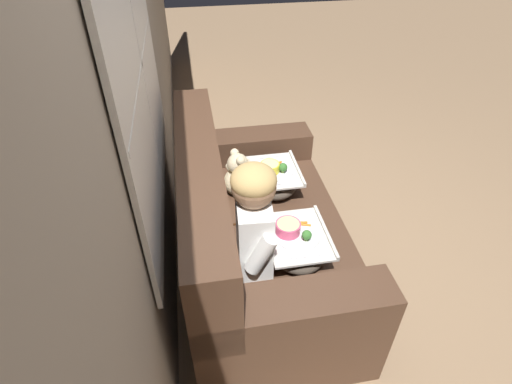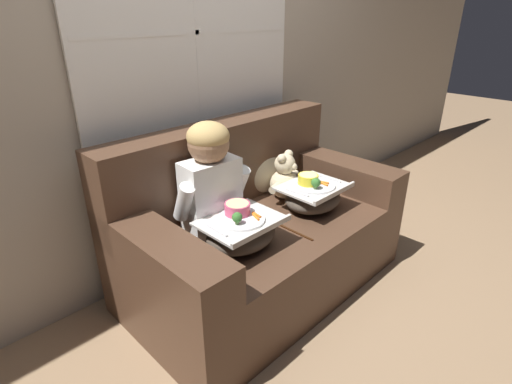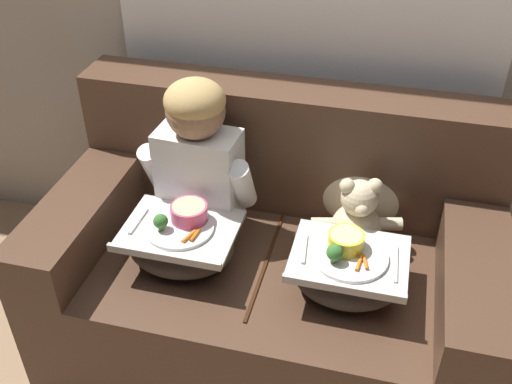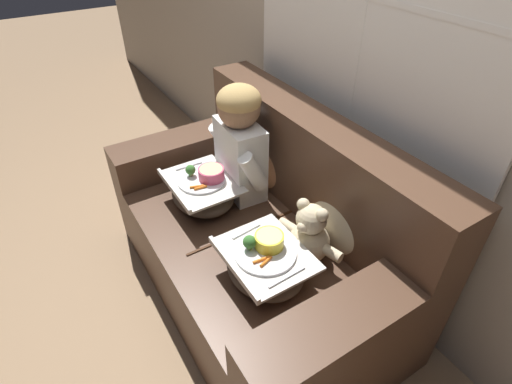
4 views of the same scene
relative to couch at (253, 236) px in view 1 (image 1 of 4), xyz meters
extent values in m
plane|color=#8E7051|center=(0.00, -0.07, -0.34)|extent=(14.00, 14.00, 0.00)
cube|color=#A89E8E|center=(0.00, 0.52, 0.96)|extent=(8.00, 0.05, 2.60)
cube|color=white|center=(0.00, 0.48, 1.07)|extent=(1.47, 0.02, 1.34)
cube|color=black|center=(0.00, 0.48, 1.07)|extent=(1.42, 0.01, 1.29)
cube|color=white|center=(0.00, 0.47, 1.07)|extent=(0.02, 0.02, 1.29)
cube|color=white|center=(0.00, 0.47, 1.07)|extent=(1.42, 0.02, 0.02)
cube|color=#4C3323|center=(0.00, -0.07, -0.12)|extent=(1.60, 0.91, 0.45)
cube|color=#4C3323|center=(0.00, 0.28, 0.35)|extent=(1.60, 0.22, 0.49)
cube|color=#4C3323|center=(-0.69, -0.07, 0.20)|extent=(0.22, 0.91, 0.19)
cube|color=#4C3323|center=(0.69, -0.07, 0.20)|extent=(0.22, 0.91, 0.19)
cube|color=#32190A|center=(0.00, -0.09, 0.11)|extent=(0.01, 0.65, 0.01)
ellipsoid|color=#B2754C|center=(-0.29, 0.20, 0.28)|extent=(0.36, 0.17, 0.37)
ellipsoid|color=#C1B293|center=(0.29, 0.20, 0.28)|extent=(0.35, 0.17, 0.36)
cube|color=white|center=(-0.29, 0.04, 0.31)|extent=(0.31, 0.18, 0.40)
sphere|color=#936B4C|center=(-0.29, 0.04, 0.59)|extent=(0.21, 0.21, 0.21)
ellipsoid|color=tan|center=(-0.29, 0.04, 0.63)|extent=(0.21, 0.21, 0.14)
cylinder|color=white|center=(-0.46, 0.04, 0.34)|extent=(0.09, 0.16, 0.22)
cylinder|color=white|center=(-0.12, 0.02, 0.34)|extent=(0.09, 0.16, 0.22)
sphere|color=beige|center=(0.29, 0.04, 0.20)|extent=(0.18, 0.18, 0.18)
sphere|color=beige|center=(0.29, 0.04, 0.33)|extent=(0.13, 0.13, 0.13)
sphere|color=beige|center=(0.25, 0.03, 0.38)|extent=(0.05, 0.05, 0.05)
sphere|color=beige|center=(0.34, 0.06, 0.38)|extent=(0.05, 0.05, 0.05)
sphere|color=beige|center=(0.30, -0.01, 0.32)|extent=(0.05, 0.05, 0.05)
sphere|color=black|center=(0.31, -0.02, 0.33)|extent=(0.02, 0.02, 0.02)
cylinder|color=beige|center=(0.18, 0.01, 0.21)|extent=(0.10, 0.07, 0.05)
cylinder|color=beige|center=(0.40, 0.07, 0.21)|extent=(0.10, 0.07, 0.05)
cylinder|color=beige|center=(0.27, -0.05, 0.13)|extent=(0.07, 0.09, 0.05)
cylinder|color=beige|center=(0.35, -0.03, 0.13)|extent=(0.07, 0.09, 0.05)
ellipsoid|color=#473D33|center=(-0.29, -0.18, 0.17)|extent=(0.38, 0.30, 0.13)
cube|color=beige|center=(-0.29, -0.18, 0.25)|extent=(0.39, 0.31, 0.01)
cube|color=beige|center=(-0.29, -0.33, 0.26)|extent=(0.39, 0.02, 0.02)
cylinder|color=silver|center=(-0.29, -0.18, 0.26)|extent=(0.24, 0.24, 0.01)
cylinder|color=#D64C70|center=(-0.27, -0.13, 0.29)|extent=(0.13, 0.13, 0.06)
cylinder|color=#E5D189|center=(-0.27, -0.13, 0.32)|extent=(0.11, 0.11, 0.01)
sphere|color=#38702D|center=(-0.34, -0.21, 0.30)|extent=(0.05, 0.05, 0.05)
cylinder|color=#7A9E56|center=(-0.34, -0.21, 0.27)|extent=(0.02, 0.02, 0.02)
cylinder|color=orange|center=(-0.24, -0.23, 0.27)|extent=(0.03, 0.07, 0.01)
cylinder|color=orange|center=(-0.22, -0.22, 0.27)|extent=(0.02, 0.06, 0.01)
cube|color=silver|center=(-0.44, -0.18, 0.26)|extent=(0.02, 0.14, 0.01)
ellipsoid|color=#473D33|center=(0.29, -0.18, 0.17)|extent=(0.36, 0.30, 0.13)
cube|color=beige|center=(0.29, -0.18, 0.25)|extent=(0.38, 0.31, 0.01)
cube|color=beige|center=(0.29, -0.33, 0.26)|extent=(0.38, 0.02, 0.02)
cylinder|color=silver|center=(0.29, -0.18, 0.26)|extent=(0.25, 0.25, 0.01)
cylinder|color=yellow|center=(0.27, -0.15, 0.29)|extent=(0.12, 0.12, 0.06)
cylinder|color=#E5D189|center=(0.27, -0.15, 0.32)|extent=(0.10, 0.10, 0.01)
sphere|color=#38702D|center=(0.25, -0.23, 0.30)|extent=(0.05, 0.05, 0.05)
cylinder|color=#7A9E56|center=(0.25, -0.23, 0.27)|extent=(0.02, 0.02, 0.02)
cylinder|color=orange|center=(0.32, -0.22, 0.27)|extent=(0.02, 0.07, 0.01)
cylinder|color=orange|center=(0.34, -0.21, 0.27)|extent=(0.03, 0.06, 0.01)
cube|color=silver|center=(0.14, -0.18, 0.26)|extent=(0.03, 0.14, 0.01)
cube|color=silver|center=(0.44, -0.18, 0.26)|extent=(0.02, 0.17, 0.01)
camera|label=1|loc=(-1.69, 0.28, 1.68)|focal=28.00mm
camera|label=2|loc=(-1.45, -1.44, 1.19)|focal=28.00mm
camera|label=3|loc=(0.36, -1.66, 1.55)|focal=42.00mm
camera|label=4|loc=(1.22, -0.80, 1.41)|focal=28.00mm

